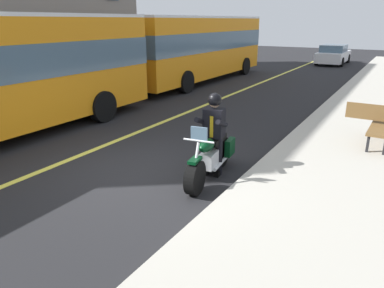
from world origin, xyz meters
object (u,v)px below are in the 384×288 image
(car_silver, at_px, (333,55))
(bench_sidewalk, at_px, (383,122))
(bus_near, at_px, (198,45))
(motorcycle_main, at_px, (210,157))
(rider_main, at_px, (214,127))

(car_silver, distance_m, bench_sidewalk, 19.79)
(bus_near, relative_size, bench_sidewalk, 6.10)
(motorcycle_main, distance_m, bench_sidewalk, 4.70)
(car_silver, bearing_deg, rider_main, 4.26)
(motorcycle_main, distance_m, rider_main, 0.61)
(motorcycle_main, height_order, bus_near, bus_near)
(rider_main, bearing_deg, bench_sidewalk, 140.36)
(motorcycle_main, distance_m, car_silver, 23.01)
(bench_sidewalk, bearing_deg, rider_main, -39.64)
(motorcycle_main, relative_size, bench_sidewalk, 1.22)
(bus_near, distance_m, car_silver, 12.99)
(bus_near, xyz_separation_m, bench_sidewalk, (7.20, 9.33, -1.16))
(rider_main, height_order, bus_near, bus_near)
(motorcycle_main, distance_m, bus_near, 12.75)
(rider_main, relative_size, car_silver, 0.38)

